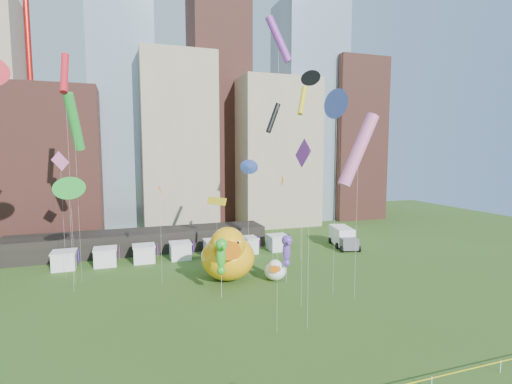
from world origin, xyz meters
name	(u,v)px	position (x,y,z in m)	size (l,w,h in m)	color
skyline	(167,121)	(2.25, 61.06, 21.44)	(101.00, 23.00, 68.00)	brown
crane_right	(293,10)	(30.89, 64.00, 46.90)	(23.00, 1.00, 76.00)	red
pavilion	(142,241)	(-4.00, 42.00, 1.60)	(38.00, 6.00, 3.20)	black
vendor_tents	(181,251)	(1.02, 36.00, 1.11)	(33.24, 2.80, 2.40)	white
big_duck	(228,254)	(5.09, 24.90, 3.12)	(8.16, 9.56, 6.79)	#FFA90D
small_duck	(275,270)	(10.38, 22.97, 1.25)	(3.54, 3.91, 2.73)	white
seahorse_green	(221,253)	(2.99, 19.54, 4.80)	(1.40, 1.70, 6.40)	silver
seahorse_purple	(287,248)	(11.34, 21.78, 4.13)	(1.39, 1.67, 5.67)	silver
box_truck	(343,237)	(26.80, 34.66, 1.58)	(4.19, 7.64, 3.08)	white
kite_2	(273,118)	(10.26, 23.55, 19.10)	(2.15, 1.28, 20.90)	silver
kite_3	(74,122)	(-11.39, 30.16, 18.59)	(2.04, 3.96, 21.84)	silver
kite_4	(302,101)	(17.27, 30.43, 22.24)	(2.22, 2.26, 24.36)	silver
kite_5	(337,104)	(14.47, 16.58, 20.08)	(0.45, 3.02, 21.60)	silver
kite_6	(160,191)	(-2.51, 25.70, 10.93)	(0.48, 2.03, 11.34)	silver
kite_7	(303,156)	(9.92, 14.93, 14.89)	(0.34, 2.79, 16.53)	silver
kite_8	(64,73)	(-12.01, 29.05, 23.74)	(0.92, 2.78, 26.10)	silver
kite_9	(358,150)	(16.09, 14.99, 15.42)	(4.43, 1.35, 19.17)	silver
kite_10	(311,81)	(8.32, 10.35, 20.95)	(0.78, 1.14, 21.81)	silver
kite_11	(69,188)	(-11.85, 26.54, 11.41)	(2.19, 1.54, 12.62)	silver
kite_12	(217,201)	(5.81, 33.57, 8.39)	(2.26, 2.97, 8.91)	silver
kite_13	(248,167)	(8.62, 27.85, 13.32)	(1.27, 1.62, 14.27)	silver
kite_14	(283,181)	(14.91, 31.58, 11.17)	(0.94, 1.64, 12.05)	silver
kite_15	(279,40)	(5.54, 10.49, 23.94)	(2.21, 1.34, 25.80)	silver
kite_17	(60,164)	(-13.31, 32.13, 13.84)	(1.70, 1.65, 15.32)	silver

